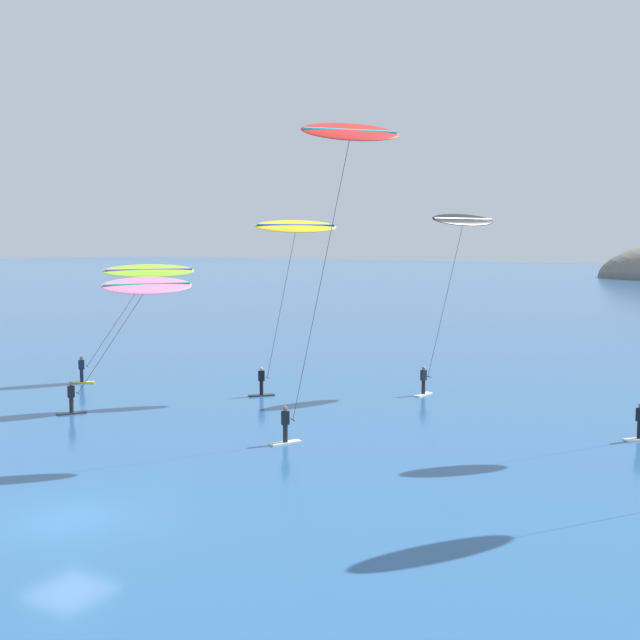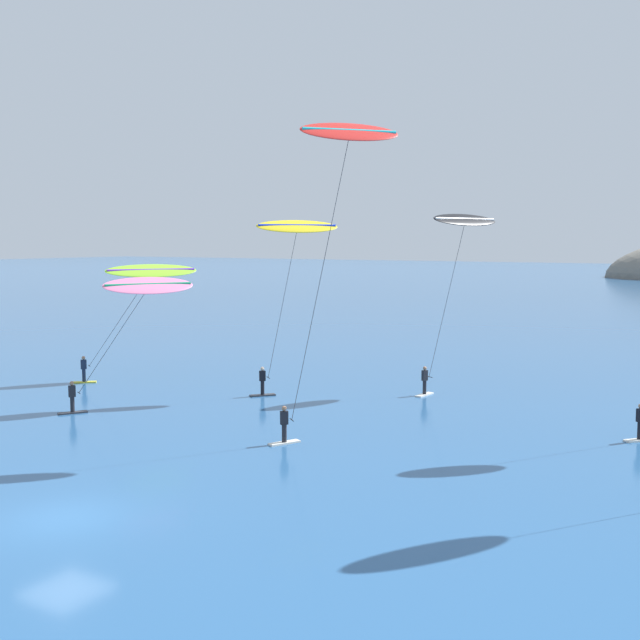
{
  "view_description": "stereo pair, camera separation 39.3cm",
  "coord_description": "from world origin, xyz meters",
  "px_view_note": "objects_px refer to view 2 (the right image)",
  "views": [
    {
      "loc": [
        20.1,
        -17.47,
        9.06
      ],
      "look_at": [
        -0.59,
        16.91,
        5.03
      ],
      "focal_mm": 45.0,
      "sensor_mm": 36.0,
      "label": 1
    },
    {
      "loc": [
        20.44,
        -17.26,
        9.06
      ],
      "look_at": [
        -0.59,
        16.91,
        5.03
      ],
      "focal_mm": 45.0,
      "sensor_mm": 36.0,
      "label": 2
    }
  ],
  "objects_px": {
    "kitesurfer_lime": "(147,277)",
    "kitesurfer_black": "(462,234)",
    "kitesurfer_red": "(344,157)",
    "kitesurfer_pink": "(143,294)",
    "kitesurfer_yellow": "(294,240)"
  },
  "relations": [
    {
      "from": "kitesurfer_black",
      "to": "kitesurfer_yellow",
      "type": "height_order",
      "value": "kitesurfer_black"
    },
    {
      "from": "kitesurfer_lime",
      "to": "kitesurfer_yellow",
      "type": "bearing_deg",
      "value": 2.34
    },
    {
      "from": "kitesurfer_black",
      "to": "kitesurfer_red",
      "type": "relative_size",
      "value": 0.74
    },
    {
      "from": "kitesurfer_lime",
      "to": "kitesurfer_black",
      "type": "bearing_deg",
      "value": 19.19
    },
    {
      "from": "kitesurfer_lime",
      "to": "kitesurfer_red",
      "type": "relative_size",
      "value": 0.53
    },
    {
      "from": "kitesurfer_pink",
      "to": "kitesurfer_black",
      "type": "bearing_deg",
      "value": 46.04
    },
    {
      "from": "kitesurfer_pink",
      "to": "kitesurfer_yellow",
      "type": "bearing_deg",
      "value": 54.97
    },
    {
      "from": "kitesurfer_black",
      "to": "kitesurfer_red",
      "type": "bearing_deg",
      "value": -89.93
    },
    {
      "from": "kitesurfer_black",
      "to": "kitesurfer_red",
      "type": "height_order",
      "value": "kitesurfer_red"
    },
    {
      "from": "kitesurfer_lime",
      "to": "kitesurfer_red",
      "type": "bearing_deg",
      "value": -21.31
    },
    {
      "from": "kitesurfer_lime",
      "to": "kitesurfer_pink",
      "type": "height_order",
      "value": "kitesurfer_lime"
    },
    {
      "from": "kitesurfer_black",
      "to": "kitesurfer_lime",
      "type": "bearing_deg",
      "value": -160.81
    },
    {
      "from": "kitesurfer_black",
      "to": "kitesurfer_red",
      "type": "distance_m",
      "value": 14.43
    },
    {
      "from": "kitesurfer_pink",
      "to": "kitesurfer_red",
      "type": "relative_size",
      "value": 0.5
    },
    {
      "from": "kitesurfer_yellow",
      "to": "kitesurfer_lime",
      "type": "xyz_separation_m",
      "value": [
        -11.19,
        -0.46,
        -2.4
      ]
    }
  ]
}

